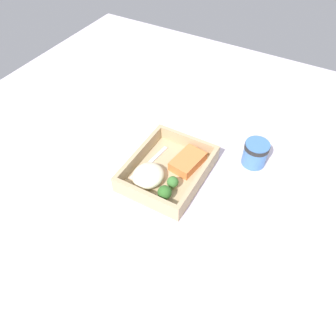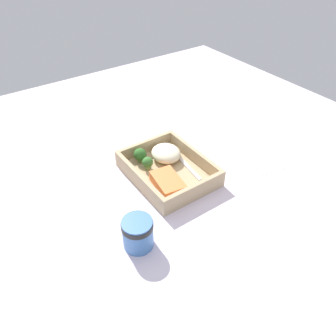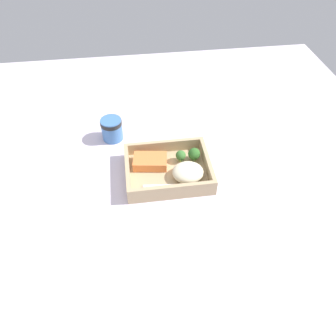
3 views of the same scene
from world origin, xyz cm
name	(u,v)px [view 1 (image 1 of 3)]	position (x,y,z in cm)	size (l,w,h in cm)	color
ground_plane	(168,177)	(0.00, 0.00, -1.00)	(160.00, 160.00, 2.00)	silver
takeout_tray	(168,173)	(0.00, 0.00, 0.60)	(25.33, 20.21, 1.20)	tan
tray_rim	(168,167)	(0.00, 0.00, 3.19)	(25.33, 20.21, 3.98)	tan
salmon_fillet	(188,161)	(-5.04, 3.62, 2.63)	(10.19, 6.48, 2.86)	orange
mashed_potatoes	(148,175)	(5.48, -3.10, 3.27)	(9.28, 8.48, 4.13)	#F1E6C1
broccoli_floret_1	(173,182)	(4.50, 3.97, 3.54)	(3.15, 3.15, 4.03)	#7BA05B
broccoli_floret_2	(165,193)	(8.70, 3.92, 3.72)	(3.79, 3.79, 4.52)	#799653
fork	(148,165)	(0.85, -6.25, 1.42)	(15.89, 3.35, 0.44)	silver
paper_cup	(256,152)	(-16.30, 19.58, 4.27)	(7.11, 7.11, 7.65)	#4576B7
receipt_slip	(116,121)	(-11.84, -26.73, 0.12)	(9.18, 15.25, 0.24)	white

